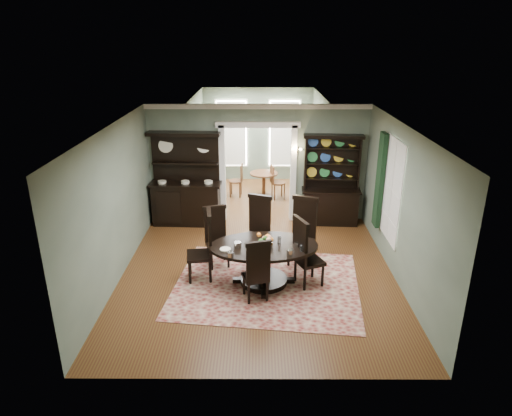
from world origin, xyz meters
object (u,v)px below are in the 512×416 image
at_px(dining_table, 264,257).
at_px(welsh_dresser, 331,192).
at_px(sideboard, 186,193).
at_px(parlor_table, 264,181).

xyz_separation_m(dining_table, welsh_dresser, (1.73, 3.08, 0.26)).
relative_size(dining_table, sideboard, 0.92).
height_order(welsh_dresser, parlor_table, welsh_dresser).
height_order(dining_table, welsh_dresser, welsh_dresser).
bearing_deg(sideboard, welsh_dresser, 3.13).
bearing_deg(welsh_dresser, sideboard, -176.53).
distance_m(dining_table, parlor_table, 5.02).
bearing_deg(dining_table, welsh_dresser, 56.80).
xyz_separation_m(welsh_dresser, parlor_table, (-1.67, 1.94, -0.33)).
relative_size(sideboard, parlor_table, 2.87).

